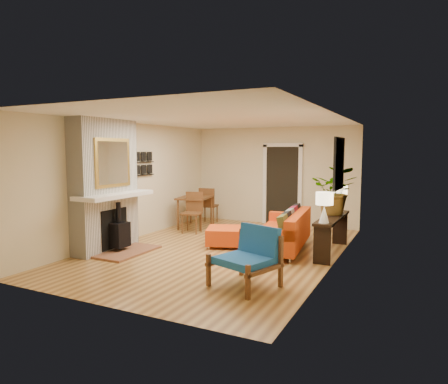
{
  "coord_description": "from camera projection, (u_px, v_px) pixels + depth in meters",
  "views": [
    {
      "loc": [
        3.55,
        -6.99,
        1.99
      ],
      "look_at": [
        0.0,
        0.2,
        1.15
      ],
      "focal_mm": 32.0,
      "sensor_mm": 36.0,
      "label": 1
    }
  ],
  "objects": [
    {
      "name": "dining_table",
      "position": [
        198.0,
        203.0,
        10.29
      ],
      "size": [
        0.99,
        1.85,
        0.98
      ],
      "color": "brown",
      "rests_on": "ground"
    },
    {
      "name": "lamp_far",
      "position": [
        340.0,
        195.0,
        8.26
      ],
      "size": [
        0.3,
        0.3,
        0.54
      ],
      "color": "white",
      "rests_on": "console_table"
    },
    {
      "name": "console_table",
      "position": [
        332.0,
        224.0,
        7.67
      ],
      "size": [
        0.34,
        1.85,
        0.72
      ],
      "color": "black",
      "rests_on": "ground"
    },
    {
      "name": "blue_chair",
      "position": [
        250.0,
        254.0,
        5.9
      ],
      "size": [
        1.05,
        1.04,
        0.87
      ],
      "color": "brown",
      "rests_on": "ground"
    },
    {
      "name": "lamp_near",
      "position": [
        324.0,
        204.0,
        6.95
      ],
      "size": [
        0.3,
        0.3,
        0.54
      ],
      "color": "white",
      "rests_on": "console_table"
    },
    {
      "name": "room_shell",
      "position": [
        289.0,
        180.0,
        9.96
      ],
      "size": [
        6.5,
        6.5,
        6.5
      ],
      "color": "tan",
      "rests_on": "ground"
    },
    {
      "name": "ottoman",
      "position": [
        226.0,
        235.0,
        8.31
      ],
      "size": [
        0.99,
        0.99,
        0.39
      ],
      "color": "silver",
      "rests_on": "ground"
    },
    {
      "name": "houseplant",
      "position": [
        335.0,
        191.0,
        7.83
      ],
      "size": [
        0.9,
        0.79,
        0.95
      ],
      "primitive_type": "imported",
      "rotation": [
        0.0,
        0.0,
        0.06
      ],
      "color": "#1E5919",
      "rests_on": "console_table"
    },
    {
      "name": "sofa",
      "position": [
        285.0,
        232.0,
        8.01
      ],
      "size": [
        1.15,
        2.2,
        0.83
      ],
      "color": "silver",
      "rests_on": "ground"
    },
    {
      "name": "fireplace",
      "position": [
        106.0,
        188.0,
        7.87
      ],
      "size": [
        1.09,
        1.68,
        2.6
      ],
      "color": "white",
      "rests_on": "ground"
    }
  ]
}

